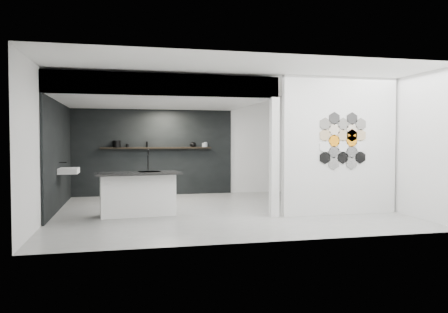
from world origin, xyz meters
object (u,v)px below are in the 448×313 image
Objects in this scene: kitchen_island at (138,193)px; wall_basin at (69,171)px; partition_panel at (340,146)px; utensil_cup at (127,146)px; glass_bowl at (205,145)px; bottle_dark at (147,144)px; glass_vase at (206,145)px; stockpot at (117,144)px; kettle at (193,144)px.

wall_basin is at bearing 138.54° from kitchen_island.
partition_panel reaches higher than utensil_cup.
kitchen_island is 3.78m from glass_bowl.
partition_panel is 30.36× the size of utensil_cup.
kitchen_island is at bearing -36.25° from wall_basin.
utensil_cup is at bearing 180.00° from bottle_dark.
glass_bowl reaches higher than utensil_cup.
glass_vase reaches higher than glass_bowl.
stockpot is 1.33× the size of kettle.
stockpot reaches higher than utensil_cup.
glass_vase reaches higher than kitchen_island.
stockpot reaches higher than kitchen_island.
stockpot is 2.37× the size of utensil_cup.
utensil_cup is (-2.14, 0.00, -0.02)m from glass_vase.
kitchen_island is (1.44, -1.06, -0.40)m from wall_basin.
utensil_cup is (1.25, 2.07, 0.52)m from wall_basin.
kettle is at bearing 180.00° from glass_bowl.
stockpot is at bearing 180.00° from bottle_dark.
bottle_dark is (-3.69, 3.87, -0.00)m from partition_panel.
partition_panel is at bearing -61.77° from glass_vase.
bottle_dark is (-1.61, 0.00, 0.01)m from glass_vase.
glass_bowl is at bearing 31.52° from wall_basin.
kitchen_island is at bearing -121.99° from glass_vase.
kettle reaches higher than kitchen_island.
partition_panel is 18.09× the size of glass_bowl.
bottle_dark is at bearing 0.00° from utensil_cup.
kettle reaches higher than utensil_cup.
kitchen_island is at bearing -86.56° from utensil_cup.
glass_vase is (0.02, 0.00, 0.01)m from glass_bowl.
glass_bowl is at bearing 53.11° from kitchen_island.
wall_basin is at bearing -130.70° from bottle_dark.
stockpot is 2.06m from kettle.
bottle_dark is at bearing 49.30° from wall_basin.
stockpot is at bearing 180.00° from glass_vase.
kettle is at bearing 180.00° from glass_vase.
stockpot is 1.41× the size of glass_bowl.
stockpot is 0.80m from bottle_dark.
glass_bowl is 1.14× the size of glass_vase.
partition_panel is 20.64× the size of glass_vase.
kitchen_island is 18.55× the size of utensil_cup.
stockpot reaches higher than wall_basin.
glass_vase is at bearing -22.59° from kettle.
stockpot reaches higher than bottle_dark.
stockpot is at bearing 180.00° from utensil_cup.
partition_panel is 4.67× the size of wall_basin.
partition_panel reaches higher than stockpot.
glass_bowl is (3.37, 2.07, 0.53)m from wall_basin.
partition_panel is 4.39m from glass_vase.
bottle_dark is at bearing 0.00° from stockpot.
wall_basin is 4.01m from glass_vase.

